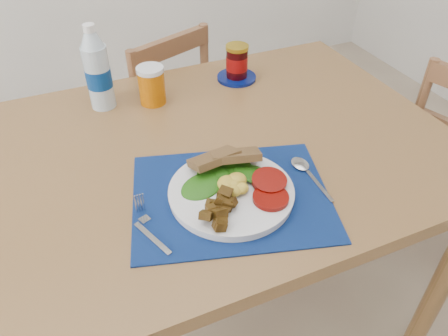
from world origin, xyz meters
name	(u,v)px	position (x,y,z in m)	size (l,w,h in m)	color
table	(187,176)	(0.00, 0.20, 0.67)	(1.40, 0.90, 0.75)	brown
chair_far	(160,106)	(0.10, 0.81, 0.52)	(0.48, 0.47, 1.01)	brown
placemat	(231,196)	(0.04, 0.00, 0.75)	(0.43, 0.34, 0.00)	#040631
breakfast_plate	(230,191)	(0.03, 0.00, 0.77)	(0.28, 0.28, 0.07)	silver
fork	(147,226)	(-0.16, -0.02, 0.76)	(0.05, 0.16, 0.00)	#B2B5BA
spoon	(306,171)	(0.23, 0.00, 0.76)	(0.04, 0.17, 0.00)	#B2B5BA
water_bottle	(98,72)	(-0.14, 0.51, 0.86)	(0.07, 0.07, 0.24)	#ADBFCC
juice_glass	(152,86)	(0.00, 0.47, 0.80)	(0.08, 0.08, 0.11)	#B35704
jam_on_saucer	(237,64)	(0.28, 0.50, 0.80)	(0.13, 0.13, 0.11)	#051258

